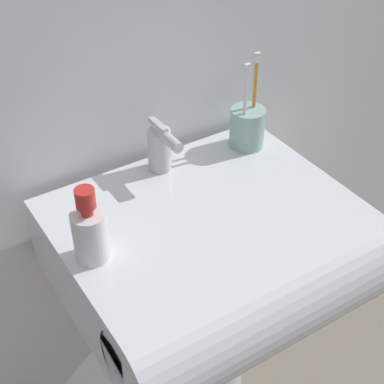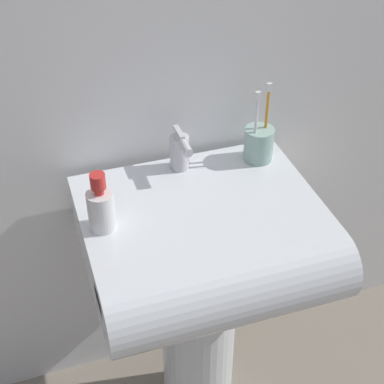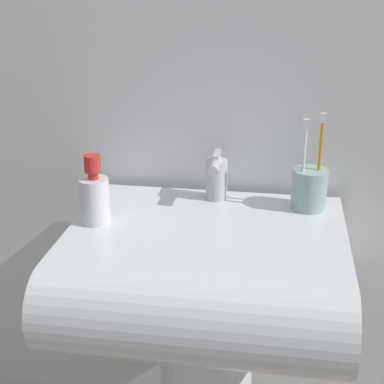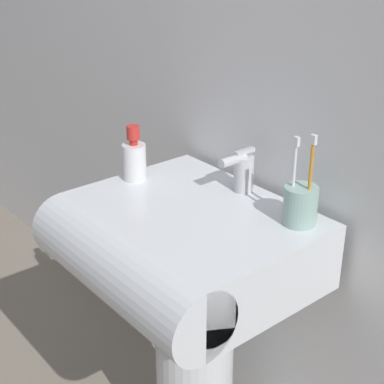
# 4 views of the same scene
# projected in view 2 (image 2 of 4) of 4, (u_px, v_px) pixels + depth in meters

# --- Properties ---
(sink_pedestal) EXTENTS (0.20, 0.20, 0.59)m
(sink_pedestal) POSITION_uv_depth(u_px,v_px,m) (198.00, 333.00, 1.60)
(sink_pedestal) COLOR white
(sink_pedestal) RESTS_ON ground
(sink_basin) EXTENTS (0.54, 0.47, 0.16)m
(sink_basin) POSITION_uv_depth(u_px,v_px,m) (207.00, 246.00, 1.33)
(sink_basin) COLOR white
(sink_basin) RESTS_ON sink_pedestal
(faucet) EXTENTS (0.05, 0.10, 0.10)m
(faucet) POSITION_uv_depth(u_px,v_px,m) (179.00, 151.00, 1.40)
(faucet) COLOR silver
(faucet) RESTS_ON sink_basin
(toothbrush_cup) EXTENTS (0.07, 0.07, 0.20)m
(toothbrush_cup) POSITION_uv_depth(u_px,v_px,m) (259.00, 143.00, 1.44)
(toothbrush_cup) COLOR #99BFB2
(toothbrush_cup) RESTS_ON sink_basin
(soap_bottle) EXTENTS (0.06, 0.06, 0.14)m
(soap_bottle) POSITION_uv_depth(u_px,v_px,m) (101.00, 208.00, 1.23)
(soap_bottle) COLOR white
(soap_bottle) RESTS_ON sink_basin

